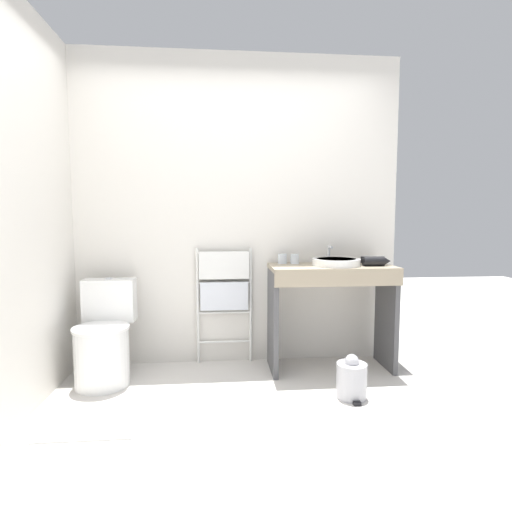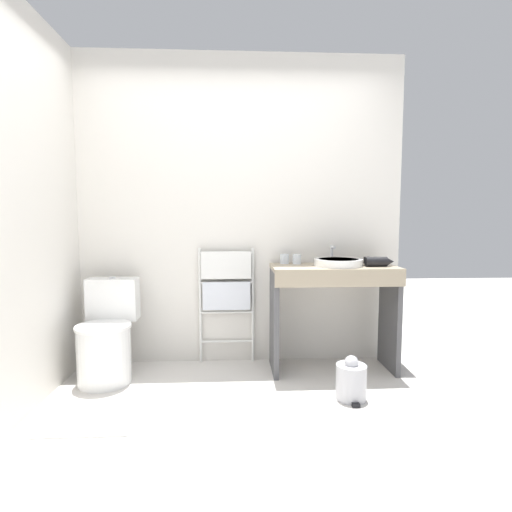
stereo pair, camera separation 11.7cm
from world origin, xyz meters
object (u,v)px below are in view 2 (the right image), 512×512
Objects in this scene: cup_near_wall at (284,259)px; toilet at (106,340)px; towel_radiator at (226,285)px; hair_dryer at (377,261)px; cup_near_edge at (296,259)px; trash_bin at (351,381)px; sink_basin at (338,262)px.

toilet is at bearing -168.73° from cup_near_wall.
hair_dryer is (1.21, -0.27, 0.23)m from towel_radiator.
cup_near_edge reaches higher than toilet.
cup_near_wall is 0.26× the size of trash_bin.
towel_radiator is (0.92, 0.32, 0.37)m from toilet.
hair_dryer is (0.31, -0.04, 0.01)m from sink_basin.
cup_near_wall reaches higher than toilet.
towel_radiator is at bearing 19.28° from toilet.
towel_radiator reaches higher than cup_near_edge.
towel_radiator is 2.59× the size of sink_basin.
toilet reaches higher than trash_bin.
towel_radiator reaches higher than toilet.
sink_basin is at bearing -24.94° from cup_near_wall.
cup_near_wall is 1.12m from trash_bin.
sink_basin is at bearing -26.98° from cup_near_edge.
towel_radiator is at bearing 172.95° from cup_near_edge.
trash_bin is at bearing -67.62° from cup_near_edge.
cup_near_wall is (-0.41, 0.19, 0.01)m from sink_basin.
towel_radiator is 1.28m from trash_bin.
sink_basin is at bearing -14.37° from towel_radiator.
toilet is at bearing -170.68° from cup_near_edge.
trash_bin is at bearing -93.39° from sink_basin.
towel_radiator is 0.64m from cup_near_edge.
towel_radiator reaches higher than hair_dryer.
toilet is 1.85m from trash_bin.
cup_near_wall reaches higher than hair_dryer.
hair_dryer is at bearing -12.64° from towel_radiator.
cup_near_edge reaches higher than cup_near_wall.
toilet is 0.78× the size of towel_radiator.
cup_near_edge is (-0.31, 0.16, 0.01)m from sink_basin.
cup_near_wall is (1.41, 0.28, 0.59)m from toilet.
cup_near_wall reaches higher than trash_bin.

